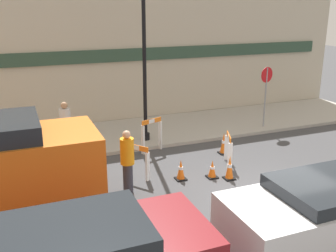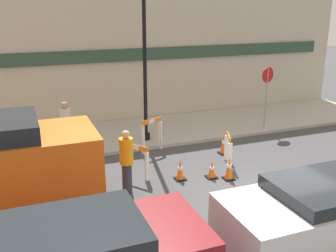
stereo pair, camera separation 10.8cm
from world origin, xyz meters
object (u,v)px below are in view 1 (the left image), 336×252
at_px(stop_sign, 266,87).
at_px(person_pedestrian, 66,125).
at_px(streetlamp_post, 144,24).
at_px(person_worker, 127,160).

xyz_separation_m(stop_sign, person_pedestrian, (-7.62, 0.11, -0.69)).
xyz_separation_m(streetlamp_post, person_worker, (-1.69, -3.54, -3.20)).
bearing_deg(person_pedestrian, stop_sign, 166.27).
height_order(stop_sign, person_pedestrian, stop_sign).
bearing_deg(streetlamp_post, person_worker, -115.51).
height_order(streetlamp_post, stop_sign, streetlamp_post).
distance_m(stop_sign, person_pedestrian, 7.65).
relative_size(streetlamp_post, stop_sign, 2.69).
relative_size(stop_sign, person_pedestrian, 1.42).
xyz_separation_m(person_worker, person_pedestrian, (-1.08, 3.42, 0.09)).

